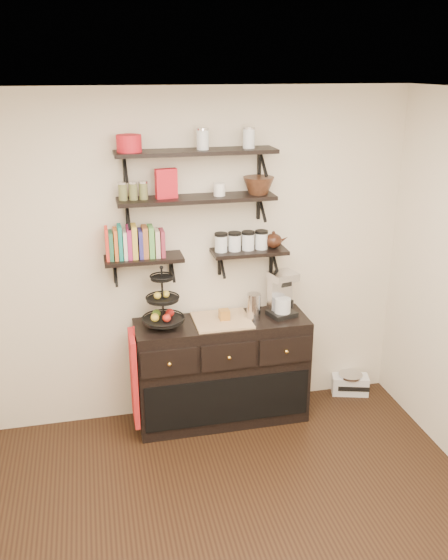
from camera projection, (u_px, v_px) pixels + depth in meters
floor at (250, 555)px, 3.64m from camera, size 3.50×3.50×0.00m
ceiling at (258, 97)px, 2.71m from camera, size 3.50×3.50×0.02m
back_wall at (195, 261)px, 4.78m from camera, size 3.50×0.02×2.70m
shelf_top at (196, 152)px, 4.36m from camera, size 1.20×0.27×0.23m
shelf_mid at (197, 199)px, 4.48m from camera, size 1.20×0.27×0.23m
shelf_low_left at (144, 259)px, 4.56m from camera, size 0.60×0.25×0.23m
shelf_low_right at (249, 252)px, 4.73m from camera, size 0.60×0.25×0.23m
cookbooks at (136, 243)px, 4.50m from camera, size 0.43×0.15×0.26m
glass_canisters at (241, 242)px, 4.69m from camera, size 0.43×0.10×0.13m
sideboard at (222, 371)px, 4.91m from camera, size 1.40×0.50×0.92m
fruit_stand at (163, 307)px, 4.60m from camera, size 0.33×0.33×0.48m
candle at (224, 315)px, 4.74m from camera, size 0.08×0.08×0.08m
coffee_maker at (281, 294)px, 4.82m from camera, size 0.25×0.25×0.38m
thermal_carafe at (254, 307)px, 4.75m from camera, size 0.11×0.11×0.22m
apron at (134, 378)px, 4.64m from camera, size 0.04×0.32×0.74m
radio at (350, 384)px, 5.41m from camera, size 0.36×0.27×0.19m
recipe_box at (166, 184)px, 4.38m from camera, size 0.17×0.08×0.22m
walnut_bowl at (258, 185)px, 4.55m from camera, size 0.24×0.24×0.13m
ramekins at (219, 189)px, 4.49m from camera, size 0.09×0.09×0.10m
teapot at (273, 239)px, 4.74m from camera, size 0.19×0.15×0.14m
red_pot at (129, 143)px, 4.22m from camera, size 0.18×0.18×0.12m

